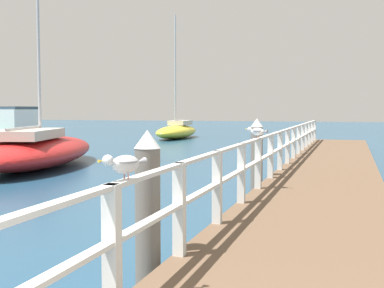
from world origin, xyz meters
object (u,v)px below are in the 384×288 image
at_px(dock_piling_far, 257,155).
at_px(seagull_background, 257,131).
at_px(seagull_foreground, 124,163).
at_px(boat_0, 36,151).
at_px(boat_1, 177,131).
at_px(boat_6, 14,132).
at_px(dock_piling_near, 148,209).

bearing_deg(dock_piling_far, seagull_background, -79.97).
bearing_deg(seagull_foreground, seagull_background, -63.55).
height_order(boat_0, boat_1, boat_0).
relative_size(dock_piling_far, seagull_background, 3.75).
distance_m(boat_0, boat_6, 11.96).
relative_size(dock_piling_near, seagull_foreground, 3.92).
relative_size(dock_piling_near, dock_piling_far, 1.00).
height_order(dock_piling_near, boat_1, boat_1).
relative_size(seagull_background, boat_0, 0.05).
bearing_deg(boat_1, boat_0, 90.51).
height_order(dock_piling_near, boat_0, boat_0).
xyz_separation_m(dock_piling_near, boat_1, (-8.95, 27.72, -0.38)).
bearing_deg(boat_0, boat_1, 78.23).
height_order(dock_piling_near, boat_6, boat_6).
height_order(dock_piling_near, seagull_background, dock_piling_near).
bearing_deg(dock_piling_near, dock_piling_far, 90.00).
xyz_separation_m(dock_piling_near, seagull_foreground, (0.38, -1.44, 0.66)).
distance_m(dock_piling_far, seagull_background, 2.23).
bearing_deg(seagull_background, seagull_foreground, -162.14).
relative_size(dock_piling_near, seagull_background, 3.75).
bearing_deg(dock_piling_far, seagull_foreground, -87.43).
height_order(dock_piling_far, boat_1, boat_1).
xyz_separation_m(dock_piling_far, seagull_background, (0.37, -2.10, 0.66)).
height_order(dock_piling_far, boat_0, boat_0).
relative_size(dock_piling_near, boat_6, 0.28).
distance_m(seagull_foreground, seagull_background, 6.28).
bearing_deg(boat_0, boat_6, 114.52).
relative_size(dock_piling_far, boat_0, 0.17).
bearing_deg(dock_piling_near, boat_6, 128.89).
relative_size(dock_piling_far, boat_6, 0.28).
bearing_deg(boat_6, boat_0, -49.77).
xyz_separation_m(dock_piling_far, boat_1, (-8.95, 20.78, -0.38)).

